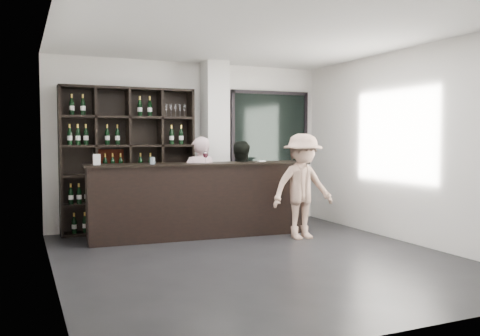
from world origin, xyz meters
name	(u,v)px	position (x,y,z in m)	size (l,w,h in m)	color
floor	(257,258)	(0.00, 0.00, -0.01)	(5.00, 5.50, 0.01)	black
wine_shelf	(129,160)	(-1.15, 2.57, 1.20)	(2.20, 0.35, 2.40)	black
structural_column	(215,145)	(0.35, 2.47, 1.45)	(0.40, 0.40, 2.90)	silver
glass_panel	(270,147)	(1.55, 2.69, 1.40)	(1.60, 0.08, 2.10)	black
tasting_counter	(200,200)	(-0.20, 1.69, 0.59)	(3.55, 0.73, 1.17)	black
taster_pink	(200,186)	(-0.15, 1.85, 0.79)	(0.58, 0.38, 1.59)	beige
taster_black	(239,186)	(0.55, 1.85, 0.76)	(0.73, 0.57, 1.51)	black
customer	(302,186)	(1.20, 0.88, 0.82)	(1.05, 0.61, 1.63)	tan
wine_glass	(206,157)	(-0.14, 1.60, 1.28)	(0.09, 0.09, 0.21)	white
spit_cup	(152,161)	(-0.98, 1.62, 1.22)	(0.08, 0.08, 0.11)	silver
napkin_stack	(261,161)	(0.91, 1.74, 1.18)	(0.11, 0.11, 0.02)	white
card_stand	(97,160)	(-1.78, 1.73, 1.25)	(0.11, 0.05, 0.16)	white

